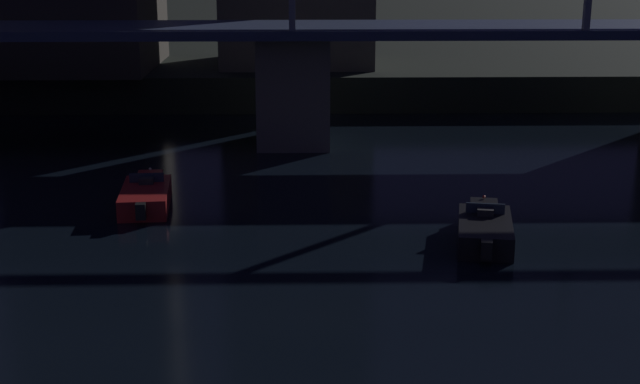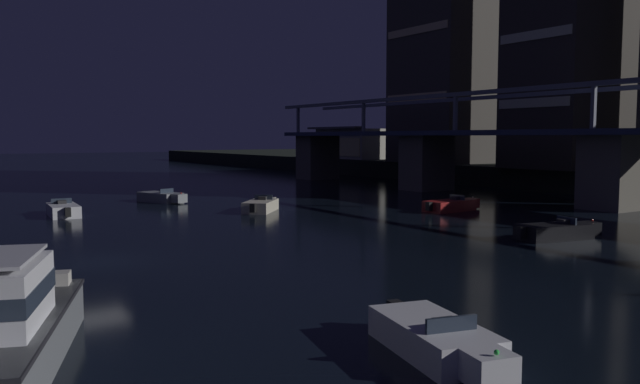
{
  "view_description": "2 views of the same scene",
  "coord_description": "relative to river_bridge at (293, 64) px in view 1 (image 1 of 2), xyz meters",
  "views": [
    {
      "loc": [
        0.33,
        -6.52,
        9.93
      ],
      "look_at": [
        0.97,
        20.94,
        2.12
      ],
      "focal_mm": 49.27,
      "sensor_mm": 36.0,
      "label": 1
    },
    {
      "loc": [
        28.02,
        -6.58,
        5.39
      ],
      "look_at": [
        -3.57,
        13.77,
        2.15
      ],
      "focal_mm": 35.81,
      "sensor_mm": 36.0,
      "label": 2
    }
  ],
  "objects": [
    {
      "name": "far_riverbank",
      "position": [
        -0.0,
        48.01,
        -2.96
      ],
      "size": [
        240.0,
        80.0,
        2.2
      ],
      "primitive_type": "cube",
      "color": "black",
      "rests_on": "ground"
    },
    {
      "name": "river_bridge",
      "position": [
        0.0,
        0.0,
        0.0
      ],
      "size": [
        88.49,
        6.4,
        9.38
      ],
      "color": "#605B51",
      "rests_on": "ground"
    },
    {
      "name": "speedboat_mid_left",
      "position": [
        -5.71,
        -11.08,
        -3.64
      ],
      "size": [
        2.13,
        5.23,
        1.16
      ],
      "color": "maroon",
      "rests_on": "ground"
    },
    {
      "name": "speedboat_mid_right",
      "position": [
        6.7,
        -15.54,
        -3.64
      ],
      "size": [
        2.48,
        5.23,
        1.16
      ],
      "color": "black",
      "rests_on": "ground"
    }
  ]
}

